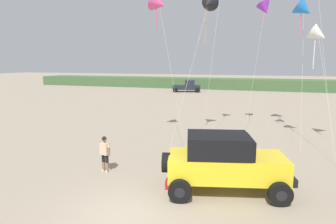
% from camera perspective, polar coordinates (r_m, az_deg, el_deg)
% --- Properties ---
extents(ground_plane, '(220.00, 220.00, 0.00)m').
position_cam_1_polar(ground_plane, '(10.28, -8.20, -19.27)').
color(ground_plane, gray).
extents(dune_ridge, '(90.00, 6.48, 1.89)m').
position_cam_1_polar(dune_ridge, '(56.87, 16.33, 5.21)').
color(dune_ridge, '#426038').
rests_on(dune_ridge, ground_plane).
extents(jeep, '(5.02, 3.35, 2.26)m').
position_cam_1_polar(jeep, '(11.58, 10.96, -9.44)').
color(jeep, yellow).
rests_on(jeep, ground_plane).
extents(person_watching, '(0.61, 0.38, 1.67)m').
position_cam_1_polar(person_watching, '(13.72, -12.17, -7.60)').
color(person_watching, '#8C664C').
rests_on(person_watching, ground_plane).
extents(cooler_box, '(0.59, 0.42, 0.38)m').
position_cam_1_polar(cooler_box, '(11.95, 0.98, -13.86)').
color(cooler_box, '#B21E23').
rests_on(cooler_box, ground_plane).
extents(distant_pickup, '(4.91, 3.30, 1.98)m').
position_cam_1_polar(distant_pickup, '(49.92, 3.79, 5.00)').
color(distant_pickup, '#1E232D').
rests_on(distant_pickup, ground_plane).
extents(kite_purple_stunt, '(1.33, 4.66, 7.22)m').
position_cam_1_polar(kite_purple_stunt, '(19.63, 27.19, 13.21)').
color(kite_purple_stunt, white).
rests_on(kite_purple_stunt, ground_plane).
extents(kite_yellow_diamond, '(1.97, 4.96, 9.22)m').
position_cam_1_polar(kite_yellow_diamond, '(19.07, 7.84, 20.08)').
color(kite_yellow_diamond, black).
rests_on(kite_yellow_diamond, ground_plane).
extents(kite_black_sled, '(1.60, 2.79, 9.19)m').
position_cam_1_polar(kite_black_sled, '(22.75, 18.29, 18.49)').
color(kite_black_sled, purple).
rests_on(kite_black_sled, ground_plane).
extents(kite_blue_swept, '(2.74, 2.32, 9.22)m').
position_cam_1_polar(kite_blue_swept, '(18.72, -1.77, 20.30)').
color(kite_blue_swept, '#E04C93').
rests_on(kite_blue_swept, ground_plane).
extents(kite_green_box, '(1.81, 6.48, 9.43)m').
position_cam_1_polar(kite_green_box, '(23.19, 24.91, 17.61)').
color(kite_green_box, blue).
rests_on(kite_green_box, ground_plane).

